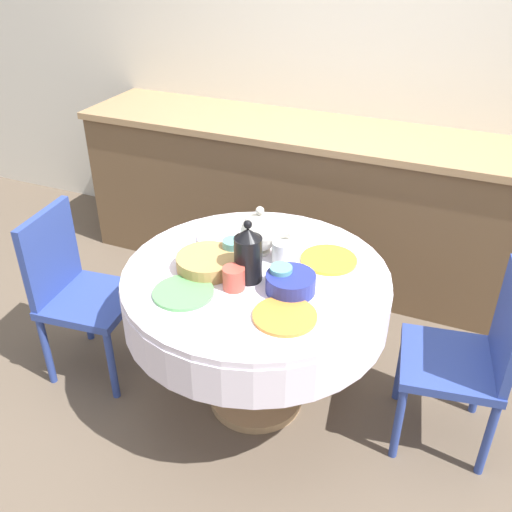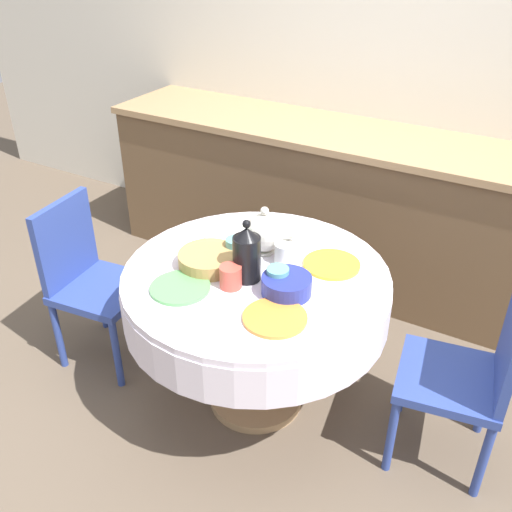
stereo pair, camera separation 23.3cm
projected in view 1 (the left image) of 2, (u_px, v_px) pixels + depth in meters
The scene contains 18 objects.
ground_plane at pixel (256, 399), 2.75m from camera, with size 12.00×12.00×0.00m, color brown.
wall_back at pixel (364, 55), 3.32m from camera, with size 7.00×0.05×2.60m.
kitchen_counter at pixel (337, 206), 3.49m from camera, with size 3.24×0.64×0.94m.
dining_table at pixel (256, 298), 2.44m from camera, with size 1.13×1.13×0.73m.
chair_left at pixel (471, 354), 2.32m from camera, with size 0.46×0.46×0.86m.
chair_right at pixel (76, 287), 2.73m from camera, with size 0.44×0.44×0.86m.
plate_near_left at pixel (183, 293), 2.24m from camera, with size 0.24×0.24×0.01m, color #5BA85B.
cup_near_left at pixel (234, 278), 2.25m from camera, with size 0.09×0.09×0.09m, color #CC4C3D.
plate_near_right at pixel (285, 316), 2.11m from camera, with size 0.24×0.24×0.01m, color orange.
cup_near_right at pixel (281, 277), 2.26m from camera, with size 0.09×0.09×0.09m, color #5BA39E.
plate_far_left at pixel (223, 237), 2.62m from camera, with size 0.24×0.24×0.01m, color white.
cup_far_left at pixel (233, 250), 2.44m from camera, with size 0.09×0.09×0.09m, color #5BA39E.
plate_far_right at pixel (329, 260), 2.45m from camera, with size 0.24×0.24×0.01m, color yellow.
cup_far_right at pixel (282, 252), 2.43m from camera, with size 0.09×0.09×0.09m, color white.
coffee_carafe at pixel (248, 255), 2.27m from camera, with size 0.11×0.11×0.27m.
teapot at pixel (260, 232), 2.47m from camera, with size 0.23×0.17×0.22m.
bread_basket at pixel (207, 262), 2.38m from camera, with size 0.26×0.26×0.06m, color #AD844C.
fruit_bowl at pixel (291, 283), 2.24m from camera, with size 0.20×0.20×0.07m, color navy.
Camera 1 is at (0.79, -1.83, 2.02)m, focal length 40.00 mm.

